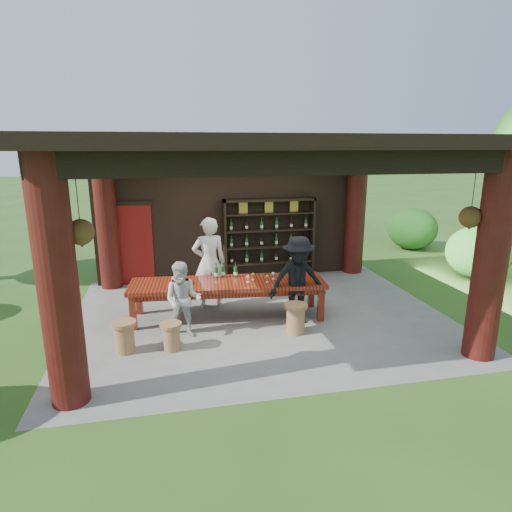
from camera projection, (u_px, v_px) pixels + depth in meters
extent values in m
plane|color=#2D5119|center=(260.00, 315.00, 8.70)|extent=(90.00, 90.00, 0.00)
cube|color=slate|center=(260.00, 318.00, 8.72)|extent=(7.40, 5.90, 0.10)
cube|color=black|center=(237.00, 214.00, 10.89)|extent=(7.00, 0.18, 3.30)
cube|color=maroon|center=(133.00, 245.00, 10.44)|extent=(0.95, 0.06, 2.00)
cylinder|color=#380C0A|center=(58.00, 285.00, 5.39)|extent=(0.50, 0.50, 3.30)
cylinder|color=#380C0A|center=(491.00, 259.00, 6.65)|extent=(0.50, 0.50, 3.30)
cylinder|color=#380C0A|center=(107.00, 220.00, 10.07)|extent=(0.50, 0.50, 3.30)
cylinder|color=#380C0A|center=(355.00, 212.00, 11.34)|extent=(0.50, 0.50, 3.30)
cube|color=black|center=(300.00, 162.00, 5.64)|extent=(6.70, 0.35, 0.35)
cube|color=black|center=(80.00, 158.00, 7.28)|extent=(0.30, 5.20, 0.30)
cube|color=black|center=(414.00, 156.00, 8.55)|extent=(0.30, 5.20, 0.30)
cube|color=black|center=(261.00, 143.00, 7.85)|extent=(7.50, 6.00, 0.20)
cylinder|color=black|center=(78.00, 205.00, 5.39)|extent=(0.01, 0.01, 0.75)
cone|color=black|center=(82.00, 240.00, 5.50)|extent=(0.32, 0.32, 0.18)
sphere|color=#1E5919|center=(81.00, 232.00, 5.48)|extent=(0.34, 0.34, 0.34)
cylinder|color=black|center=(473.00, 195.00, 6.54)|extent=(0.01, 0.01, 0.75)
cone|color=black|center=(470.00, 224.00, 6.65)|extent=(0.32, 0.32, 0.18)
sphere|color=#1E5919|center=(470.00, 217.00, 6.62)|extent=(0.34, 0.34, 0.34)
cube|color=#5F110D|center=(228.00, 284.00, 8.44)|extent=(3.90, 1.34, 0.08)
cube|color=#5F110D|center=(228.00, 288.00, 8.47)|extent=(3.69, 1.17, 0.12)
cube|color=#5F110D|center=(133.00, 313.00, 7.96)|extent=(0.13, 0.13, 0.67)
cube|color=#5F110D|center=(321.00, 305.00, 8.36)|extent=(0.13, 0.13, 0.67)
cube|color=#5F110D|center=(139.00, 298.00, 8.72)|extent=(0.13, 0.13, 0.67)
cube|color=#5F110D|center=(311.00, 292.00, 9.12)|extent=(0.13, 0.13, 0.67)
cylinder|color=olive|center=(171.00, 338.00, 7.21)|extent=(0.29, 0.29, 0.42)
cylinder|color=olive|center=(171.00, 325.00, 7.15)|extent=(0.36, 0.36, 0.06)
cylinder|color=olive|center=(296.00, 320.00, 7.85)|extent=(0.33, 0.33, 0.49)
cylinder|color=olive|center=(296.00, 306.00, 7.78)|extent=(0.42, 0.42, 0.07)
cylinder|color=olive|center=(125.00, 339.00, 7.12)|extent=(0.33, 0.33, 0.48)
cylinder|color=olive|center=(123.00, 323.00, 7.05)|extent=(0.41, 0.41, 0.07)
imported|color=silver|center=(209.00, 263.00, 8.98)|extent=(0.74, 0.52, 1.93)
imported|color=beige|center=(183.00, 300.00, 7.60)|extent=(0.77, 0.66, 1.39)
imported|color=black|center=(298.00, 280.00, 8.16)|extent=(1.11, 0.64, 1.72)
cube|color=#BF6672|center=(178.00, 281.00, 8.25)|extent=(0.28, 0.20, 0.14)
ellipsoid|color=#194C14|center=(478.00, 256.00, 11.09)|extent=(1.60, 1.60, 1.36)
ellipsoid|color=#194C14|center=(412.00, 232.00, 14.18)|extent=(1.60, 1.60, 1.36)
ellipsoid|color=#194C14|center=(497.00, 241.00, 12.77)|extent=(1.60, 1.60, 1.36)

